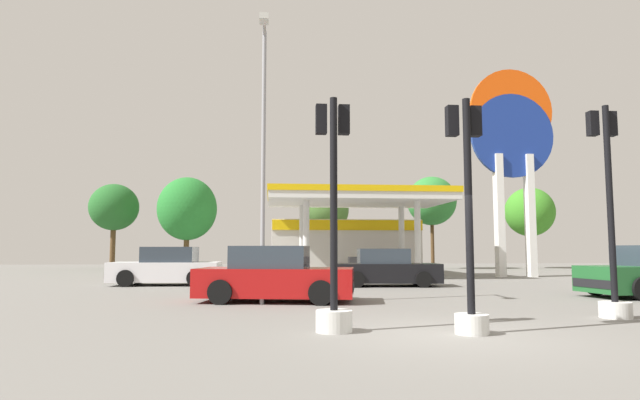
{
  "coord_description": "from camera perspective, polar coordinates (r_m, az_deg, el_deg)",
  "views": [
    {
      "loc": [
        -3.14,
        -9.26,
        1.52
      ],
      "look_at": [
        -1.26,
        10.99,
        3.4
      ],
      "focal_mm": 29.8,
      "sensor_mm": 36.0,
      "label": 1
    }
  ],
  "objects": [
    {
      "name": "ground_plane",
      "position": [
        9.89,
        13.68,
        -13.96
      ],
      "size": [
        90.0,
        90.0,
        0.0
      ],
      "primitive_type": "plane",
      "color": "slate",
      "rests_on": "ground"
    },
    {
      "name": "gas_station",
      "position": [
        33.89,
        2.46,
        -4.38
      ],
      "size": [
        9.52,
        13.23,
        4.59
      ],
      "color": "beige",
      "rests_on": "ground"
    },
    {
      "name": "corner_streetlamp",
      "position": [
        14.98,
        -6.1,
        6.63
      ],
      "size": [
        0.24,
        1.48,
        7.76
      ],
      "color": "gray",
      "rests_on": "ground"
    },
    {
      "name": "tree_3",
      "position": [
        41.33,
        11.9,
        -0.12
      ],
      "size": [
        3.73,
        3.73,
        7.02
      ],
      "color": "brown",
      "rests_on": "ground"
    },
    {
      "name": "car_0",
      "position": [
        23.4,
        -16.14,
        -7.01
      ],
      "size": [
        4.55,
        2.19,
        1.6
      ],
      "color": "black",
      "rests_on": "ground"
    },
    {
      "name": "traffic_signal_2",
      "position": [
        10.07,
        15.66,
        -3.98
      ],
      "size": [
        0.65,
        0.66,
        4.3
      ],
      "color": "silver",
      "rests_on": "ground"
    },
    {
      "name": "tree_4",
      "position": [
        44.88,
        21.6,
        -1.21
      ],
      "size": [
        3.81,
        3.81,
        6.33
      ],
      "color": "brown",
      "rests_on": "ground"
    },
    {
      "name": "traffic_signal_0",
      "position": [
        9.94,
        1.47,
        -5.28
      ],
      "size": [
        0.68,
        0.7,
        4.39
      ],
      "color": "silver",
      "rests_on": "ground"
    },
    {
      "name": "car_3",
      "position": [
        15.57,
        -4.86,
        -8.17
      ],
      "size": [
        4.73,
        2.63,
        1.6
      ],
      "color": "black",
      "rests_on": "ground"
    },
    {
      "name": "station_pole_sign",
      "position": [
        31.45,
        19.95,
        5.65
      ],
      "size": [
        4.7,
        0.56,
        11.55
      ],
      "color": "white",
      "rests_on": "ground"
    },
    {
      "name": "tree_0",
      "position": [
        43.33,
        -21.25,
        -0.76
      ],
      "size": [
        3.66,
        3.66,
        6.46
      ],
      "color": "brown",
      "rests_on": "ground"
    },
    {
      "name": "tree_2",
      "position": [
        41.27,
        0.46,
        -1.1
      ],
      "size": [
        3.83,
        3.83,
        6.35
      ],
      "color": "brown",
      "rests_on": "ground"
    },
    {
      "name": "traffic_signal_1",
      "position": [
        13.6,
        28.75,
        -3.71
      ],
      "size": [
        0.68,
        0.7,
        4.79
      ],
      "color": "silver",
      "rests_on": "ground"
    },
    {
      "name": "car_2",
      "position": [
        22.11,
        7.14,
        -7.37
      ],
      "size": [
        4.4,
        2.23,
        1.53
      ],
      "color": "black",
      "rests_on": "ground"
    },
    {
      "name": "tree_1",
      "position": [
        40.75,
        -14.07,
        -0.93
      ],
      "size": [
        4.38,
        4.38,
        6.85
      ],
      "color": "brown",
      "rests_on": "ground"
    }
  ]
}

